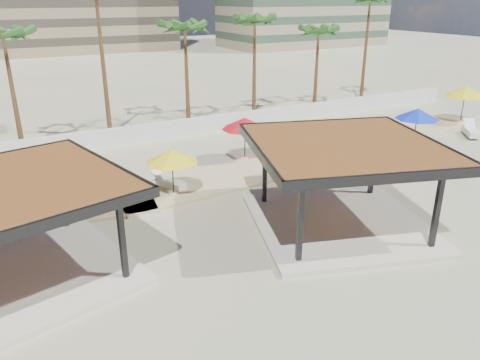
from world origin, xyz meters
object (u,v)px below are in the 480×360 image
object	(u,v)px
pavilion_central	(343,177)
lounger_a	(169,183)
lounger_c	(409,144)
lounger_d	(471,131)
lounger_b	(300,165)
pavilion_west	(15,223)
umbrella_c	(245,123)

from	to	relation	value
pavilion_central	lounger_a	world-z (taller)	pavilion_central
lounger_c	lounger_d	world-z (taller)	lounger_d
pavilion_central	lounger_b	bearing A→B (deg)	86.91
pavilion_west	lounger_a	distance (m)	9.40
umbrella_c	lounger_d	world-z (taller)	umbrella_c
pavilion_west	lounger_b	size ratio (longest dim) A/B	4.18
umbrella_c	lounger_a	bearing A→B (deg)	-160.60
pavilion_central	pavilion_west	xyz separation A→B (m)	(-12.60, 2.21, -0.10)
pavilion_central	pavilion_west	world-z (taller)	pavilion_central
pavilion_central	lounger_d	world-z (taller)	pavilion_central
pavilion_west	lounger_c	size ratio (longest dim) A/B	4.35
pavilion_central	lounger_d	bearing A→B (deg)	38.00
pavilion_west	lounger_d	distance (m)	30.47
lounger_b	pavilion_west	bearing A→B (deg)	137.02
lounger_b	lounger_d	world-z (taller)	lounger_d
pavilion_west	lounger_c	distance (m)	24.27
lounger_b	lounger_d	bearing A→B (deg)	-58.74
pavilion_west	lounger_d	xyz separation A→B (m)	(30.12, 4.26, -1.80)
lounger_b	lounger_d	distance (m)	15.06
pavilion_central	lounger_b	size ratio (longest dim) A/B	4.59
pavilion_central	lounger_a	distance (m)	9.34
pavilion_central	lounger_a	size ratio (longest dim) A/B	4.77
pavilion_central	lounger_c	bearing A→B (deg)	47.67
umbrella_c	lounger_c	world-z (taller)	umbrella_c
lounger_c	lounger_d	distance (m)	6.29
pavilion_central	lounger_b	xyz separation A→B (m)	(2.46, 6.46, -1.93)
pavilion_central	pavilion_west	size ratio (longest dim) A/B	1.10
lounger_a	pavilion_west	bearing A→B (deg)	97.01
umbrella_c	lounger_d	distance (m)	17.34
lounger_d	lounger_c	bearing A→B (deg)	129.38
pavilion_west	lounger_c	xyz separation A→B (m)	(23.83, 4.26, -1.85)
umbrella_c	lounger_c	xyz separation A→B (m)	(10.66, -3.11, -2.02)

